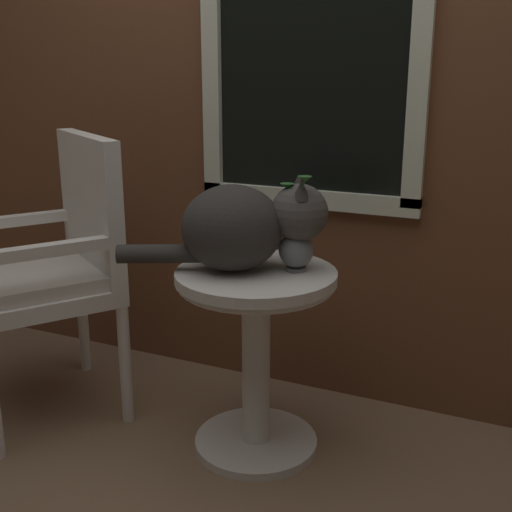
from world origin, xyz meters
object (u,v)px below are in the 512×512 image
Objects in this scene: wicker_side_table at (256,331)px; wicker_chair at (55,260)px; pewter_vase_with_ivy at (296,243)px; cat at (243,225)px.

wicker_chair reaches higher than wicker_side_table.
wicker_chair reaches higher than pewter_vase_with_ivy.
cat is 0.18m from pewter_vase_with_ivy.
pewter_vase_with_ivy is (0.16, 0.06, -0.05)m from cat.
cat is at bearing -158.90° from pewter_vase_with_ivy.
wicker_side_table is 2.03× the size of pewter_vase_with_ivy.
wicker_chair is 1.65× the size of cat.
wicker_chair is 0.79m from cat.
cat reaches higher than wicker_side_table.
wicker_chair is at bearing -178.14° from cat.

